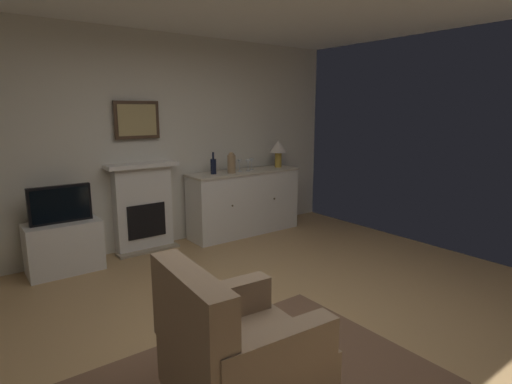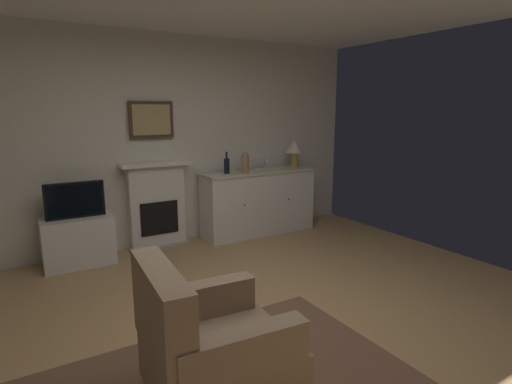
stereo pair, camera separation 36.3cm
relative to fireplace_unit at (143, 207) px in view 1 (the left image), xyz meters
The scene contains 14 objects.
ground_plane 2.62m from the fireplace_unit, 87.32° to the right, with size 5.85×5.41×0.10m, color tan.
wall_rear 0.80m from the fireplace_unit, 47.00° to the left, with size 5.85×0.06×2.67m, color silver.
fireplace_unit is the anchor object (origin of this frame).
framed_picture 1.07m from the fireplace_unit, 90.00° to the left, with size 0.55×0.04×0.45m.
sideboard_cabinet 1.43m from the fireplace_unit, ahead, with size 1.66×0.49×0.90m.
table_lamp 2.13m from the fireplace_unit, ahead, with size 0.26×0.26×0.40m.
wine_bottle 1.04m from the fireplace_unit, ahead, with size 0.08×0.08×0.29m.
wine_glass_left 1.42m from the fireplace_unit, ahead, with size 0.07×0.07×0.16m.
wine_glass_center 1.53m from the fireplace_unit, ahead, with size 0.07×0.07×0.16m.
wine_glass_right 1.63m from the fireplace_unit, ahead, with size 0.07×0.07×0.16m.
vase_decorative 1.29m from the fireplace_unit, 11.00° to the right, with size 0.11×0.11×0.28m.
tv_cabinet 1.02m from the fireplace_unit, behind, with size 0.75×0.42×0.56m.
tv_set 1.01m from the fireplace_unit, 169.23° to the right, with size 0.62×0.07×0.40m.
armchair 3.10m from the fireplace_unit, 102.59° to the right, with size 0.86×0.83×0.92m.
Camera 1 is at (-1.97, -2.24, 1.74)m, focal length 28.72 mm.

